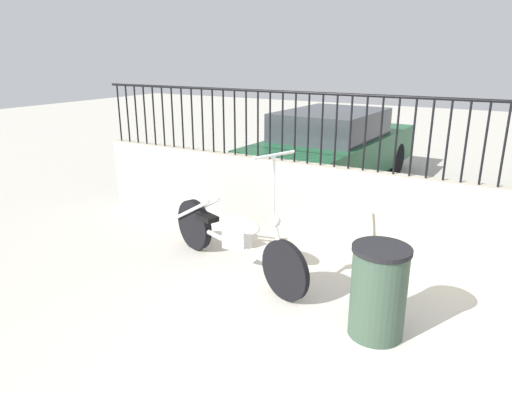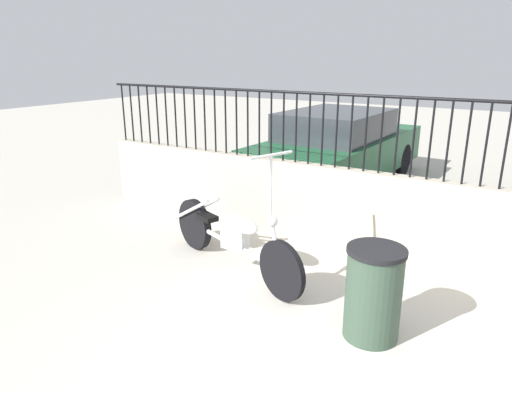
% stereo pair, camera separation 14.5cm
% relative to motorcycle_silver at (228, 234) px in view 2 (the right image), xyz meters
% --- Properties ---
extents(ground_plane, '(40.00, 40.00, 0.00)m').
position_rel_motorcycle_silver_xyz_m(ground_plane, '(2.05, -1.16, -0.41)').
color(ground_plane, '#B7B2A5').
extents(low_wall, '(9.94, 0.18, 1.05)m').
position_rel_motorcycle_silver_xyz_m(low_wall, '(2.05, 1.19, 0.12)').
color(low_wall, '#B2A893').
rests_on(low_wall, ground_plane).
extents(fence_railing, '(9.94, 0.04, 0.90)m').
position_rel_motorcycle_silver_xyz_m(fence_railing, '(2.05, 1.19, 1.22)').
color(fence_railing, black).
rests_on(fence_railing, low_wall).
extents(motorcycle_silver, '(2.25, 0.97, 1.48)m').
position_rel_motorcycle_silver_xyz_m(motorcycle_silver, '(0.00, 0.00, 0.00)').
color(motorcycle_silver, black).
rests_on(motorcycle_silver, ground_plane).
extents(trash_bin, '(0.50, 0.50, 0.83)m').
position_rel_motorcycle_silver_xyz_m(trash_bin, '(1.85, -0.47, 0.01)').
color(trash_bin, '#334738').
rests_on(trash_bin, ground_plane).
extents(car_green, '(1.96, 4.52, 1.41)m').
position_rel_motorcycle_silver_xyz_m(car_green, '(-0.26, 4.01, 0.30)').
color(car_green, black).
rests_on(car_green, ground_plane).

